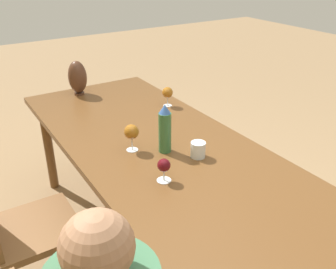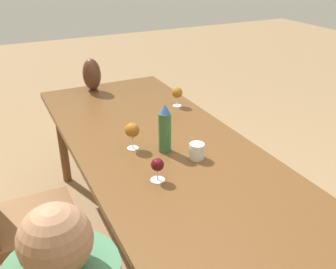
{
  "view_description": "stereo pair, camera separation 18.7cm",
  "coord_description": "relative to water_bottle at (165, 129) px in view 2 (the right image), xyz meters",
  "views": [
    {
      "loc": [
        -1.35,
        0.97,
        1.79
      ],
      "look_at": [
        0.19,
        0.0,
        0.88
      ],
      "focal_mm": 40.0,
      "sensor_mm": 36.0,
      "label": 1
    },
    {
      "loc": [
        -1.44,
        0.81,
        1.79
      ],
      "look_at": [
        0.19,
        0.0,
        0.88
      ],
      "focal_mm": 40.0,
      "sensor_mm": 36.0,
      "label": 2
    }
  ],
  "objects": [
    {
      "name": "dining_table",
      "position": [
        -0.19,
        -0.02,
        -0.2
      ],
      "size": [
        2.93,
        0.96,
        0.78
      ],
      "color": "brown",
      "rests_on": "ground_plane"
    },
    {
      "name": "chair_far",
      "position": [
        0.15,
        0.8,
        -0.4
      ],
      "size": [
        0.44,
        0.44,
        0.97
      ],
      "color": "brown",
      "rests_on": "ground_plane"
    },
    {
      "name": "vase",
      "position": [
        1.12,
        0.08,
        0.0
      ],
      "size": [
        0.14,
        0.14,
        0.26
      ],
      "color": "#4C2D1E",
      "rests_on": "dining_table"
    },
    {
      "name": "water_tumbler",
      "position": [
        -0.15,
        -0.12,
        -0.09
      ],
      "size": [
        0.08,
        0.08,
        0.09
      ],
      "color": "silver",
      "rests_on": "dining_table"
    },
    {
      "name": "wine_glass_0",
      "position": [
        -0.25,
        0.16,
        -0.05
      ],
      "size": [
        0.07,
        0.07,
        0.12
      ],
      "color": "silver",
      "rests_on": "dining_table"
    },
    {
      "name": "wine_glass_1",
      "position": [
        0.56,
        -0.37,
        -0.04
      ],
      "size": [
        0.08,
        0.08,
        0.14
      ],
      "color": "silver",
      "rests_on": "dining_table"
    },
    {
      "name": "water_bottle",
      "position": [
        0.0,
        0.0,
        0.0
      ],
      "size": [
        0.07,
        0.07,
        0.28
      ],
      "color": "#336638",
      "rests_on": "dining_table"
    },
    {
      "name": "wine_glass_3",
      "position": [
        0.11,
        0.15,
        -0.02
      ],
      "size": [
        0.08,
        0.08,
        0.15
      ],
      "color": "silver",
      "rests_on": "dining_table"
    }
  ]
}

